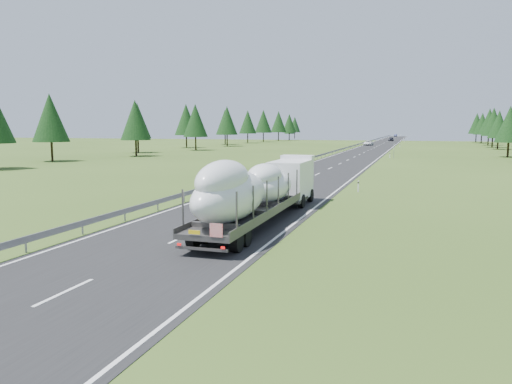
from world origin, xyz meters
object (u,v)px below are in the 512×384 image
(distant_van, at_px, (368,143))
(distant_car_blue, at_px, (395,135))
(boat_truck, at_px, (258,188))
(highway_sign, at_px, (394,148))
(distant_car_dark, at_px, (391,139))

(distant_van, bearing_deg, distant_car_blue, 93.73)
(boat_truck, relative_size, distant_car_blue, 4.13)
(boat_truck, height_order, distant_car_blue, boat_truck)
(boat_truck, distance_m, distant_car_blue, 273.49)
(highway_sign, bearing_deg, distant_car_blue, 92.35)
(boat_truck, bearing_deg, distant_van, 92.59)
(boat_truck, xyz_separation_m, distant_van, (-5.84, 128.94, -1.38))
(distant_van, relative_size, distant_car_blue, 1.17)
(boat_truck, relative_size, distant_car_dark, 4.17)
(highway_sign, distance_m, distant_van, 63.46)
(distant_van, height_order, distant_car_blue, distant_car_blue)
(highway_sign, xyz_separation_m, distant_car_dark, (-6.22, 113.26, -1.04))
(highway_sign, bearing_deg, boat_truck, -93.97)
(boat_truck, distance_m, distant_car_dark, 179.63)
(highway_sign, relative_size, distant_van, 0.49)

